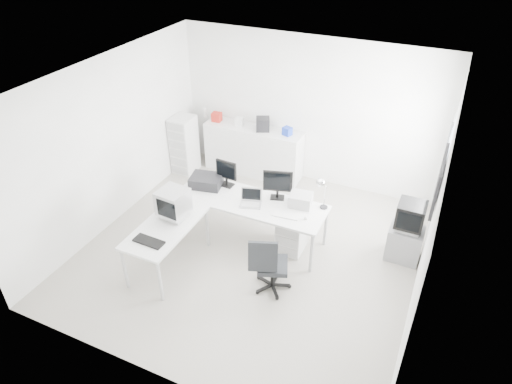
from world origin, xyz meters
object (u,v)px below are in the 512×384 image
at_px(filing_cabinet, 184,145).
at_px(laptop, 251,200).
at_px(lcd_monitor_large, 278,185).
at_px(crt_tv, 410,217).
at_px(side_desk, 168,246).
at_px(office_chair, 273,263).
at_px(sideboard, 253,151).
at_px(crt_monitor, 173,205).
at_px(drawer_pedestal, 292,233).
at_px(lcd_monitor_small, 226,173).
at_px(laser_printer, 301,200).
at_px(inkjet_printer, 206,181).
at_px(tv_cabinet, 404,243).
at_px(main_desk, 251,220).

bearing_deg(filing_cabinet, laptop, -35.30).
xyz_separation_m(lcd_monitor_large, filing_cabinet, (-2.50, 1.21, -0.40)).
bearing_deg(filing_cabinet, crt_tv, -11.23).
distance_m(side_desk, filing_cabinet, 2.88).
bearing_deg(crt_tv, side_desk, -152.53).
bearing_deg(side_desk, office_chair, 7.56).
height_order(office_chair, sideboard, sideboard).
bearing_deg(crt_monitor, drawer_pedestal, 35.15).
height_order(lcd_monitor_small, laser_printer, lcd_monitor_small).
bearing_deg(filing_cabinet, side_desk, -63.06).
xyz_separation_m(drawer_pedestal, filing_cabinet, (-2.85, 1.41, 0.28)).
bearing_deg(laser_printer, filing_cabinet, 149.51).
bearing_deg(lcd_monitor_large, inkjet_printer, 170.05).
height_order(inkjet_printer, crt_monitor, crt_monitor).
bearing_deg(tv_cabinet, side_desk, -152.53).
bearing_deg(side_desk, crt_monitor, 90.00).
xyz_separation_m(drawer_pedestal, inkjet_printer, (-1.55, 0.05, 0.54)).
relative_size(inkjet_printer, filing_cabinet, 0.43).
bearing_deg(drawer_pedestal, filing_cabinet, 153.71).
xyz_separation_m(inkjet_printer, lcd_monitor_small, (0.30, 0.15, 0.14)).
bearing_deg(laser_printer, lcd_monitor_small, 171.30).
bearing_deg(tv_cabinet, sideboard, 156.50).
bearing_deg(lcd_monitor_large, office_chair, -87.35).
bearing_deg(sideboard, drawer_pedestal, -50.76).
xyz_separation_m(inkjet_printer, filing_cabinet, (-1.30, 1.36, -0.26)).
relative_size(main_desk, side_desk, 1.71).
distance_m(lcd_monitor_large, laser_printer, 0.43).
relative_size(main_desk, filing_cabinet, 2.06).
bearing_deg(sideboard, lcd_monitor_small, -79.72).
bearing_deg(lcd_monitor_large, main_desk, -161.54).
xyz_separation_m(lcd_monitor_small, crt_monitor, (-0.30, -1.10, -0.02)).
xyz_separation_m(main_desk, lcd_monitor_large, (0.35, 0.25, 0.61)).
bearing_deg(side_desk, sideboard, 90.19).
distance_m(drawer_pedestal, crt_monitor, 1.91).
bearing_deg(crt_monitor, main_desk, 50.01).
height_order(lcd_monitor_large, filing_cabinet, lcd_monitor_large).
relative_size(lcd_monitor_small, filing_cabinet, 0.39).
xyz_separation_m(laptop, sideboard, (-0.91, 2.06, -0.36)).
relative_size(main_desk, inkjet_printer, 4.79).
xyz_separation_m(inkjet_printer, office_chair, (1.61, -0.99, -0.37)).
distance_m(side_desk, sideboard, 3.06).
relative_size(inkjet_printer, tv_cabinet, 0.91).
bearing_deg(crt_tv, sideboard, 156.50).
xyz_separation_m(main_desk, laptop, (0.05, -0.10, 0.48)).
bearing_deg(laptop, laser_printer, 7.33).
relative_size(laser_printer, sideboard, 0.17).
distance_m(main_desk, inkjet_printer, 0.97).
relative_size(drawer_pedestal, laptop, 1.94).
bearing_deg(filing_cabinet, drawer_pedestal, -26.29).
bearing_deg(laptop, drawer_pedestal, -4.24).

